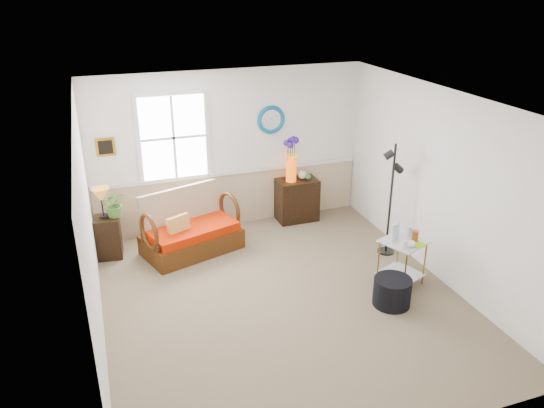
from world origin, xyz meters
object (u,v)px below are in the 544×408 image
object	(u,v)px
cabinet	(297,200)
ottoman	(392,292)
floor_lamp	(391,200)
lamp_stand	(109,237)
loveseat	(191,223)
side_table	(401,262)

from	to	relation	value
cabinet	ottoman	distance (m)	2.84
floor_lamp	ottoman	bearing A→B (deg)	-98.61
floor_lamp	lamp_stand	bearing A→B (deg)	-178.54
loveseat	cabinet	distance (m)	2.02
lamp_stand	ottoman	size ratio (longest dim) A/B	1.32
side_table	ottoman	size ratio (longest dim) A/B	1.35
side_table	ottoman	bearing A→B (deg)	-132.64
lamp_stand	cabinet	xyz separation A→B (m)	(3.14, 0.31, 0.05)
lamp_stand	floor_lamp	size ratio (longest dim) A/B	0.37
cabinet	ottoman	world-z (taller)	cabinet
lamp_stand	side_table	xyz separation A→B (m)	(3.71, -2.12, 0.01)
loveseat	cabinet	bearing A→B (deg)	-2.06
loveseat	lamp_stand	distance (m)	1.23
floor_lamp	ottoman	distance (m)	1.57
floor_lamp	side_table	bearing A→B (deg)	-89.47
loveseat	cabinet	xyz separation A→B (m)	(1.94, 0.55, -0.10)
side_table	floor_lamp	xyz separation A→B (m)	(0.28, 0.85, 0.54)
loveseat	floor_lamp	world-z (taller)	floor_lamp
cabinet	side_table	size ratio (longest dim) A/B	1.12
side_table	ottoman	distance (m)	0.57
lamp_stand	floor_lamp	world-z (taller)	floor_lamp
cabinet	floor_lamp	distance (m)	1.86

